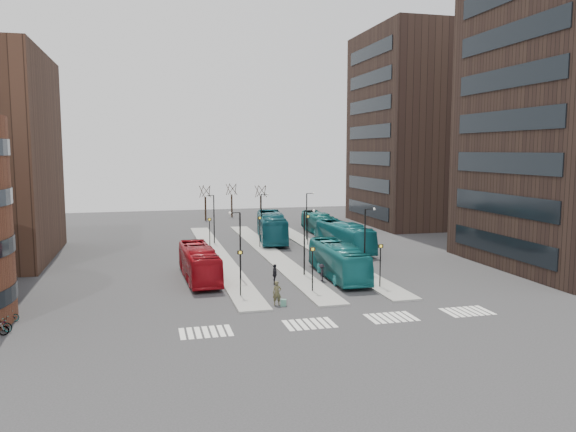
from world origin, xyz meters
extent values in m
plane|color=#2A2A2D|center=(0.00, 0.00, 0.00)|extent=(160.00, 160.00, 0.00)
cube|color=gray|center=(-4.00, 30.00, 0.07)|extent=(2.50, 45.00, 0.15)
cube|color=gray|center=(2.00, 30.00, 0.07)|extent=(2.50, 45.00, 0.15)
cube|color=gray|center=(8.00, 30.00, 0.07)|extent=(2.50, 45.00, 0.15)
cube|color=#1B4294|center=(-1.67, 8.69, 0.26)|extent=(0.50, 0.46, 0.51)
imported|color=maroon|center=(-7.02, 19.03, 1.54)|extent=(3.02, 11.13, 3.07)
imported|color=#156769|center=(5.51, 16.77, 1.59)|extent=(3.01, 11.48, 3.18)
imported|color=#124F5B|center=(4.09, 38.68, 1.84)|extent=(4.93, 13.50, 3.67)
imported|color=#166970|center=(10.87, 29.94, 1.65)|extent=(3.58, 12.01, 3.30)
imported|color=#156A69|center=(12.08, 44.29, 1.46)|extent=(2.85, 10.55, 2.91)
imported|color=#4B482D|center=(-2.09, 9.06, 0.93)|extent=(0.71, 0.49, 1.86)
imported|color=black|center=(-5.91, 17.88, 0.90)|extent=(1.05, 0.92, 1.81)
imported|color=black|center=(-0.76, 15.61, 0.90)|extent=(0.61, 1.11, 1.79)
imported|color=black|center=(3.60, 15.81, 0.78)|extent=(0.90, 1.15, 1.56)
imported|color=gray|center=(-21.00, 9.39, 0.42)|extent=(1.67, 0.81, 0.84)
cube|color=silver|center=(-9.50, 4.00, 0.01)|extent=(0.35, 2.40, 0.01)
cube|color=silver|center=(-9.00, 4.00, 0.01)|extent=(0.35, 2.40, 0.01)
cube|color=silver|center=(-8.50, 4.00, 0.01)|extent=(0.35, 2.40, 0.01)
cube|color=silver|center=(-8.00, 4.00, 0.01)|extent=(0.35, 2.40, 0.01)
cube|color=silver|center=(-7.50, 4.00, 0.01)|extent=(0.35, 2.40, 0.01)
cube|color=silver|center=(-7.00, 4.00, 0.01)|extent=(0.35, 2.40, 0.01)
cube|color=silver|center=(-6.50, 4.00, 0.01)|extent=(0.35, 2.40, 0.01)
cube|color=silver|center=(-2.50, 4.00, 0.01)|extent=(0.35, 2.40, 0.01)
cube|color=silver|center=(-2.00, 4.00, 0.01)|extent=(0.35, 2.40, 0.01)
cube|color=silver|center=(-1.50, 4.00, 0.01)|extent=(0.35, 2.40, 0.01)
cube|color=silver|center=(-1.00, 4.00, 0.01)|extent=(0.35, 2.40, 0.01)
cube|color=silver|center=(-0.50, 4.00, 0.01)|extent=(0.35, 2.40, 0.01)
cube|color=silver|center=(0.00, 4.00, 0.01)|extent=(0.35, 2.40, 0.01)
cube|color=silver|center=(0.50, 4.00, 0.01)|extent=(0.35, 2.40, 0.01)
cube|color=silver|center=(3.50, 4.00, 0.01)|extent=(0.35, 2.40, 0.01)
cube|color=silver|center=(4.00, 4.00, 0.01)|extent=(0.35, 2.40, 0.01)
cube|color=silver|center=(4.50, 4.00, 0.01)|extent=(0.35, 2.40, 0.01)
cube|color=silver|center=(5.00, 4.00, 0.01)|extent=(0.35, 2.40, 0.01)
cube|color=silver|center=(5.50, 4.00, 0.01)|extent=(0.35, 2.40, 0.01)
cube|color=silver|center=(6.00, 4.00, 0.01)|extent=(0.35, 2.40, 0.01)
cube|color=silver|center=(6.50, 4.00, 0.01)|extent=(0.35, 2.40, 0.01)
cube|color=silver|center=(9.50, 4.00, 0.01)|extent=(0.35, 2.40, 0.01)
cube|color=silver|center=(10.00, 4.00, 0.01)|extent=(0.35, 2.40, 0.01)
cube|color=silver|center=(10.50, 4.00, 0.01)|extent=(0.35, 2.40, 0.01)
cube|color=silver|center=(11.00, 4.00, 0.01)|extent=(0.35, 2.40, 0.01)
cube|color=silver|center=(11.50, 4.00, 0.01)|extent=(0.35, 2.40, 0.01)
cube|color=silver|center=(12.00, 4.00, 0.01)|extent=(0.35, 2.40, 0.01)
cube|color=silver|center=(12.50, 4.00, 0.01)|extent=(0.35, 2.40, 0.01)
cube|color=black|center=(21.94, 16.00, 2.50)|extent=(0.12, 16.00, 2.00)
cube|color=black|center=(21.94, 16.00, 6.50)|extent=(0.12, 16.00, 2.00)
cube|color=black|center=(21.94, 16.00, 10.50)|extent=(0.12, 16.00, 2.00)
cube|color=black|center=(21.94, 16.00, 14.50)|extent=(0.12, 16.00, 2.00)
cube|color=black|center=(21.94, 16.00, 18.50)|extent=(0.12, 16.00, 2.00)
cube|color=black|center=(21.94, 16.00, 22.50)|extent=(0.12, 16.00, 2.00)
cube|color=#2F211A|center=(32.00, 50.00, 15.00)|extent=(20.00, 20.00, 30.00)
cube|color=black|center=(21.94, 50.00, 2.50)|extent=(0.12, 16.00, 2.00)
cube|color=black|center=(21.94, 50.00, 6.50)|extent=(0.12, 16.00, 2.00)
cube|color=black|center=(21.94, 50.00, 10.50)|extent=(0.12, 16.00, 2.00)
cube|color=black|center=(21.94, 50.00, 14.50)|extent=(0.12, 16.00, 2.00)
cube|color=black|center=(21.94, 50.00, 18.50)|extent=(0.12, 16.00, 2.00)
cube|color=black|center=(21.94, 50.00, 22.50)|extent=(0.12, 16.00, 2.00)
cube|color=black|center=(21.94, 50.00, 26.50)|extent=(0.12, 16.00, 2.00)
cylinder|color=black|center=(-4.40, 12.00, 1.90)|extent=(0.10, 0.10, 3.50)
cube|color=black|center=(-4.40, 12.00, 3.65)|extent=(0.45, 0.10, 0.30)
cube|color=yellow|center=(-4.40, 11.94, 3.65)|extent=(0.20, 0.02, 0.20)
cylinder|color=black|center=(-4.40, 34.00, 1.90)|extent=(0.10, 0.10, 3.50)
cube|color=black|center=(-4.40, 34.00, 3.65)|extent=(0.45, 0.10, 0.30)
cube|color=yellow|center=(-4.40, 33.94, 3.65)|extent=(0.20, 0.02, 0.20)
cylinder|color=black|center=(1.60, 12.00, 1.90)|extent=(0.10, 0.10, 3.50)
cube|color=black|center=(1.60, 12.00, 3.65)|extent=(0.45, 0.10, 0.30)
cube|color=yellow|center=(1.60, 11.94, 3.65)|extent=(0.20, 0.02, 0.20)
cylinder|color=black|center=(1.60, 34.00, 1.90)|extent=(0.10, 0.10, 3.50)
cube|color=black|center=(1.60, 34.00, 3.65)|extent=(0.45, 0.10, 0.30)
cube|color=yellow|center=(1.60, 33.94, 3.65)|extent=(0.20, 0.02, 0.20)
cylinder|color=black|center=(7.60, 12.00, 1.90)|extent=(0.10, 0.10, 3.50)
cube|color=black|center=(7.60, 12.00, 3.65)|extent=(0.45, 0.10, 0.30)
cube|color=yellow|center=(7.60, 11.94, 3.65)|extent=(0.20, 0.02, 0.20)
cylinder|color=black|center=(7.60, 34.00, 1.90)|extent=(0.10, 0.10, 3.50)
cube|color=black|center=(7.60, 34.00, 3.65)|extent=(0.45, 0.10, 0.30)
cube|color=yellow|center=(7.60, 33.94, 3.65)|extent=(0.20, 0.02, 0.20)
cylinder|color=black|center=(-3.40, 18.00, 3.15)|extent=(0.14, 0.14, 6.00)
cylinder|color=black|center=(-3.85, 18.00, 6.15)|extent=(0.90, 0.08, 0.08)
sphere|color=silver|center=(-4.30, 18.00, 6.15)|extent=(0.24, 0.24, 0.24)
cylinder|color=black|center=(-3.40, 38.00, 3.15)|extent=(0.14, 0.14, 6.00)
cylinder|color=black|center=(-3.85, 38.00, 6.15)|extent=(0.90, 0.08, 0.08)
sphere|color=silver|center=(-4.30, 38.00, 6.15)|extent=(0.24, 0.24, 0.24)
cylinder|color=black|center=(2.60, 18.00, 3.15)|extent=(0.14, 0.14, 6.00)
cylinder|color=black|center=(3.05, 18.00, 6.15)|extent=(0.90, 0.08, 0.08)
sphere|color=silver|center=(3.50, 18.00, 6.15)|extent=(0.24, 0.24, 0.24)
cylinder|color=black|center=(2.60, 38.00, 3.15)|extent=(0.14, 0.14, 6.00)
cylinder|color=black|center=(3.05, 38.00, 6.15)|extent=(0.90, 0.08, 0.08)
sphere|color=silver|center=(3.50, 38.00, 6.15)|extent=(0.24, 0.24, 0.24)
cylinder|color=black|center=(8.60, 18.00, 3.15)|extent=(0.14, 0.14, 6.00)
cylinder|color=black|center=(9.05, 18.00, 6.15)|extent=(0.90, 0.08, 0.08)
sphere|color=silver|center=(9.50, 18.00, 6.15)|extent=(0.24, 0.24, 0.24)
cylinder|color=black|center=(8.60, 38.00, 3.15)|extent=(0.14, 0.14, 6.00)
cylinder|color=black|center=(9.05, 38.00, 6.15)|extent=(0.90, 0.08, 0.08)
sphere|color=silver|center=(9.50, 38.00, 6.15)|extent=(0.24, 0.24, 0.24)
cylinder|color=black|center=(-2.00, 62.00, 2.00)|extent=(0.30, 0.30, 4.00)
cylinder|color=black|center=(-1.30, 62.00, 4.90)|extent=(0.10, 1.56, 1.95)
cylinder|color=black|center=(-1.78, 62.67, 4.90)|extent=(1.48, 0.59, 1.97)
cylinder|color=black|center=(-2.57, 62.41, 4.90)|extent=(0.90, 1.31, 1.99)
cylinder|color=black|center=(-2.57, 61.59, 4.90)|extent=(0.89, 1.31, 1.99)
cylinder|color=black|center=(-1.79, 61.33, 4.90)|extent=(1.48, 0.58, 1.97)
cylinder|color=black|center=(3.00, 66.00, 2.00)|extent=(0.30, 0.30, 4.00)
cylinder|color=black|center=(3.70, 66.00, 4.90)|extent=(0.10, 1.56, 1.95)
cylinder|color=black|center=(3.22, 66.67, 4.90)|extent=(1.48, 0.59, 1.97)
cylinder|color=black|center=(2.43, 66.41, 4.90)|extent=(0.90, 1.31, 1.99)
cylinder|color=black|center=(2.43, 65.59, 4.90)|extent=(0.89, 1.31, 1.99)
cylinder|color=black|center=(3.21, 65.33, 4.90)|extent=(1.48, 0.58, 1.97)
cylinder|color=black|center=(7.00, 60.00, 2.00)|extent=(0.30, 0.30, 4.00)
cylinder|color=black|center=(7.70, 60.00, 4.90)|extent=(0.10, 1.56, 1.95)
cylinder|color=black|center=(7.22, 60.67, 4.90)|extent=(1.48, 0.59, 1.97)
cylinder|color=black|center=(6.43, 60.41, 4.90)|extent=(0.90, 1.31, 1.99)
cylinder|color=black|center=(6.43, 59.59, 4.90)|extent=(0.89, 1.31, 1.99)
cylinder|color=black|center=(7.21, 59.33, 4.90)|extent=(1.48, 0.58, 1.97)
camera|label=1|loc=(-11.47, -31.39, 11.70)|focal=35.00mm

